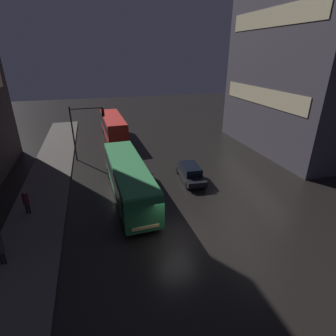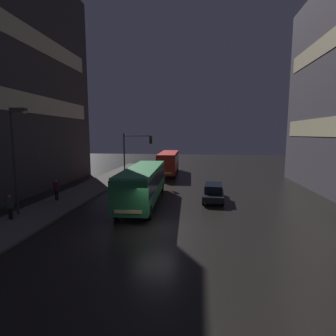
{
  "view_description": "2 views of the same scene",
  "coord_description": "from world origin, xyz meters",
  "px_view_note": "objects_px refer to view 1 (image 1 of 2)",
  "views": [
    {
      "loc": [
        -4.19,
        -12.99,
        11.02
      ],
      "look_at": [
        1.66,
        7.6,
        1.55
      ],
      "focal_mm": 28.0,
      "sensor_mm": 36.0,
      "label": 1
    },
    {
      "loc": [
        2.62,
        -15.32,
        5.88
      ],
      "look_at": [
        -0.38,
        9.57,
        2.6
      ],
      "focal_mm": 28.0,
      "sensor_mm": 36.0,
      "label": 2
    }
  ],
  "objects_px": {
    "bus_far": "(113,125)",
    "pedestrian_mid": "(26,200)",
    "car_taxi": "(190,172)",
    "bus_near": "(128,176)",
    "pedestrian_near": "(0,249)",
    "traffic_light_main": "(84,124)"
  },
  "relations": [
    {
      "from": "traffic_light_main",
      "to": "pedestrian_mid",
      "type": "bearing_deg",
      "value": -112.51
    },
    {
      "from": "car_taxi",
      "to": "pedestrian_near",
      "type": "xyz_separation_m",
      "value": [
        -13.87,
        -7.43,
        0.42
      ]
    },
    {
      "from": "bus_near",
      "to": "car_taxi",
      "type": "bearing_deg",
      "value": -166.28
    },
    {
      "from": "bus_far",
      "to": "pedestrian_near",
      "type": "bearing_deg",
      "value": 67.74
    },
    {
      "from": "bus_near",
      "to": "traffic_light_main",
      "type": "xyz_separation_m",
      "value": [
        -3.25,
        9.82,
        2.16
      ]
    },
    {
      "from": "pedestrian_mid",
      "to": "traffic_light_main",
      "type": "bearing_deg",
      "value": 52.13
    },
    {
      "from": "pedestrian_near",
      "to": "pedestrian_mid",
      "type": "distance_m",
      "value": 5.17
    },
    {
      "from": "bus_far",
      "to": "traffic_light_main",
      "type": "height_order",
      "value": "traffic_light_main"
    },
    {
      "from": "pedestrian_mid",
      "to": "bus_near",
      "type": "bearing_deg",
      "value": -11.16
    },
    {
      "from": "car_taxi",
      "to": "pedestrian_mid",
      "type": "distance_m",
      "value": 13.72
    },
    {
      "from": "bus_near",
      "to": "car_taxi",
      "type": "height_order",
      "value": "bus_near"
    },
    {
      "from": "pedestrian_mid",
      "to": "car_taxi",
      "type": "bearing_deg",
      "value": -5.82
    },
    {
      "from": "bus_near",
      "to": "pedestrian_mid",
      "type": "bearing_deg",
      "value": 1.86
    },
    {
      "from": "car_taxi",
      "to": "pedestrian_mid",
      "type": "xyz_separation_m",
      "value": [
        -13.52,
        -2.27,
        0.51
      ]
    },
    {
      "from": "car_taxi",
      "to": "pedestrian_near",
      "type": "height_order",
      "value": "pedestrian_near"
    },
    {
      "from": "bus_near",
      "to": "pedestrian_mid",
      "type": "relative_size",
      "value": 6.35
    },
    {
      "from": "bus_far",
      "to": "pedestrian_mid",
      "type": "relative_size",
      "value": 5.82
    },
    {
      "from": "bus_near",
      "to": "pedestrian_near",
      "type": "distance_m",
      "value": 9.78
    },
    {
      "from": "bus_far",
      "to": "pedestrian_mid",
      "type": "xyz_separation_m",
      "value": [
        -7.78,
        -16.89,
        -0.72
      ]
    },
    {
      "from": "bus_far",
      "to": "pedestrian_mid",
      "type": "bearing_deg",
      "value": 63.26
    },
    {
      "from": "pedestrian_near",
      "to": "traffic_light_main",
      "type": "relative_size",
      "value": 0.28
    },
    {
      "from": "car_taxi",
      "to": "bus_far",
      "type": "bearing_deg",
      "value": -65.01
    }
  ]
}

